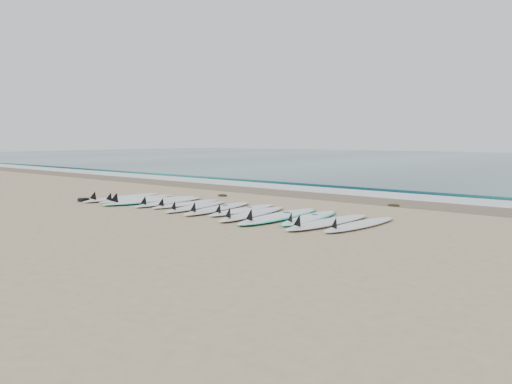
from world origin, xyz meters
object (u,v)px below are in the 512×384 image
Objects in this scene: surfboard_0 at (121,197)px; surfboard_12 at (359,224)px; surfboard_6 at (217,208)px; leash_coil at (84,200)px.

surfboard_0 reaches higher than surfboard_12.
surfboard_6 reaches higher than surfboard_12.
surfboard_0 reaches higher than leash_coil.
surfboard_6 is at bearing -0.57° from surfboard_0.
leash_coil is (-7.86, -1.26, -0.00)m from surfboard_12.
leash_coil is (-0.42, -0.94, -0.01)m from surfboard_0.
surfboard_0 is 3.71m from surfboard_6.
surfboard_12 is at bearing 9.09° from leash_coil.
surfboard_12 reaches higher than leash_coil.
surfboard_6 is 4.26m from leash_coil.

